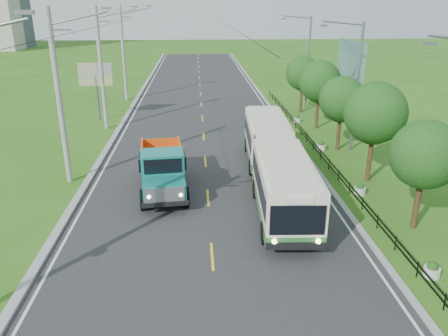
{
  "coord_description": "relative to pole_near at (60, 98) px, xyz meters",
  "views": [
    {
      "loc": [
        -0.52,
        -16.09,
        10.12
      ],
      "look_at": [
        0.87,
        5.64,
        1.9
      ],
      "focal_mm": 35.0,
      "sensor_mm": 36.0,
      "label": 1
    }
  ],
  "objects": [
    {
      "name": "planter_front",
      "position": [
        16.86,
        -11.0,
        -4.81
      ],
      "size": [
        0.64,
        0.64,
        0.67
      ],
      "color": "silver",
      "rests_on": "ground"
    },
    {
      "name": "dump_truck",
      "position": [
        5.75,
        -1.91,
        -3.57
      ],
      "size": [
        3.05,
        6.6,
        2.68
      ],
      "rotation": [
        0.0,
        0.0,
        0.1
      ],
      "color": "#147C76",
      "rests_on": "ground"
    },
    {
      "name": "billboard_left",
      "position": [
        -1.24,
        15.0,
        -1.23
      ],
      "size": [
        3.0,
        0.2,
        5.2
      ],
      "color": "slate",
      "rests_on": "ground"
    },
    {
      "name": "planter_near",
      "position": [
        16.86,
        -3.0,
        -4.81
      ],
      "size": [
        0.64,
        0.64,
        0.67
      ],
      "color": "silver",
      "rests_on": "ground"
    },
    {
      "name": "bus",
      "position": [
        12.15,
        -1.7,
        -3.27
      ],
      "size": [
        3.36,
        15.82,
        3.03
      ],
      "rotation": [
        0.0,
        0.0,
        -0.05
      ],
      "color": "#2B6C2F",
      "rests_on": "ground"
    },
    {
      "name": "edge_line_right",
      "position": [
        14.91,
        11.0,
        -5.07
      ],
      "size": [
        0.12,
        120.0,
        0.0
      ],
      "primitive_type": "cube",
      "color": "silver",
      "rests_on": "road"
    },
    {
      "name": "tree_second",
      "position": [
        18.12,
        -6.86,
        -1.57
      ],
      "size": [
        3.18,
        3.26,
        5.3
      ],
      "color": "#382314",
      "rests_on": "ground"
    },
    {
      "name": "tree_back",
      "position": [
        18.12,
        17.14,
        -1.44
      ],
      "size": [
        3.3,
        3.36,
        5.5
      ],
      "color": "#382314",
      "rests_on": "ground"
    },
    {
      "name": "curb_right",
      "position": [
        15.41,
        11.0,
        -5.04
      ],
      "size": [
        0.3,
        120.0,
        0.1
      ],
      "primitive_type": "cube",
      "color": "#9E9E99",
      "rests_on": "ground"
    },
    {
      "name": "ground",
      "position": [
        8.26,
        -9.0,
        -5.09
      ],
      "size": [
        240.0,
        240.0,
        0.0
      ],
      "primitive_type": "plane",
      "color": "#2D5F16",
      "rests_on": "ground"
    },
    {
      "name": "planter_far",
      "position": [
        16.86,
        13.0,
        -4.81
      ],
      "size": [
        0.64,
        0.64,
        0.67
      ],
      "color": "silver",
      "rests_on": "ground"
    },
    {
      "name": "tree_fourth",
      "position": [
        18.12,
        5.14,
        -1.51
      ],
      "size": [
        3.24,
        3.31,
        5.4
      ],
      "color": "#382314",
      "rests_on": "ground"
    },
    {
      "name": "planter_mid",
      "position": [
        16.86,
        5.0,
        -4.81
      ],
      "size": [
        0.64,
        0.64,
        0.67
      ],
      "color": "silver",
      "rests_on": "ground"
    },
    {
      "name": "road",
      "position": [
        8.26,
        11.0,
        -5.08
      ],
      "size": [
        14.0,
        120.0,
        0.02
      ],
      "primitive_type": "cube",
      "color": "#28282B",
      "rests_on": "ground"
    },
    {
      "name": "billboard_right",
      "position": [
        20.56,
        11.0,
        0.25
      ],
      "size": [
        0.24,
        6.0,
        7.3
      ],
      "color": "slate",
      "rests_on": "ground"
    },
    {
      "name": "pole_near",
      "position": [
        0.0,
        0.0,
        0.0
      ],
      "size": [
        3.51,
        0.32,
        10.0
      ],
      "color": "gray",
      "rests_on": "ground"
    },
    {
      "name": "centre_dash",
      "position": [
        8.26,
        -9.0,
        -5.07
      ],
      "size": [
        0.12,
        2.2,
        0.0
      ],
      "primitive_type": "cube",
      "color": "yellow",
      "rests_on": "road"
    },
    {
      "name": "curb_left",
      "position": [
        1.06,
        11.0,
        -5.02
      ],
      "size": [
        0.4,
        120.0,
        0.15
      ],
      "primitive_type": "cube",
      "color": "#9E9E99",
      "rests_on": "ground"
    },
    {
      "name": "edge_line_left",
      "position": [
        1.61,
        11.0,
        -5.07
      ],
      "size": [
        0.12,
        120.0,
        0.0
      ],
      "primitive_type": "cube",
      "color": "silver",
      "rests_on": "road"
    },
    {
      "name": "pole_mid",
      "position": [
        0.0,
        12.0,
        0.0
      ],
      "size": [
        3.51,
        0.32,
        10.0
      ],
      "color": "gray",
      "rests_on": "ground"
    },
    {
      "name": "streetlight_mid",
      "position": [
        18.9,
        5.0,
        -0.19
      ],
      "size": [
        3.02,
        0.2,
        9.07
      ],
      "color": "slate",
      "rests_on": "ground"
    },
    {
      "name": "tree_third",
      "position": [
        18.12,
        -0.86,
        -1.11
      ],
      "size": [
        3.6,
        3.62,
        6.0
      ],
      "color": "#382314",
      "rests_on": "ground"
    },
    {
      "name": "streetlight_far",
      "position": [
        18.9,
        19.0,
        -0.19
      ],
      "size": [
        3.02,
        0.2,
        9.07
      ],
      "color": "slate",
      "rests_on": "ground"
    },
    {
      "name": "tree_fifth",
      "position": [
        18.12,
        11.14,
        -1.24
      ],
      "size": [
        3.48,
        3.52,
        5.8
      ],
      "color": "#382314",
      "rests_on": "ground"
    },
    {
      "name": "pole_far",
      "position": [
        0.0,
        24.0,
        0.0
      ],
      "size": [
        3.51,
        0.32,
        10.0
      ],
      "color": "gray",
      "rests_on": "ground"
    },
    {
      "name": "railing_right",
      "position": [
        16.26,
        5.0,
        -4.79
      ],
      "size": [
        0.04,
        40.0,
        0.6
      ],
      "primitive_type": "cube",
      "color": "black",
      "rests_on": "ground"
    }
  ]
}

